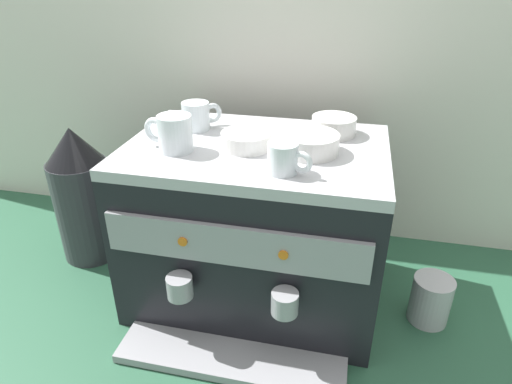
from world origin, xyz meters
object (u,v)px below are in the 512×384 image
object	(u,v)px
espresso_machine	(256,225)
milk_pitcher	(431,300)
ceramic_bowl_2	(310,144)
coffee_grinder	(82,195)
ceramic_cup_0	(197,116)
ceramic_cup_2	(284,158)
ceramic_bowl_1	(246,140)
ceramic_cup_1	(173,133)
ceramic_bowl_0	(334,126)

from	to	relation	value
espresso_machine	milk_pitcher	size ratio (longest dim) A/B	4.93
ceramic_bowl_2	milk_pitcher	xyz separation A→B (m)	(0.32, -0.00, -0.38)
espresso_machine	coffee_grinder	size ratio (longest dim) A/B	1.49
espresso_machine	ceramic_cup_0	bearing A→B (deg)	154.18
ceramic_cup_2	ceramic_bowl_2	size ratio (longest dim) A/B	0.73
espresso_machine	ceramic_cup_0	world-z (taller)	ceramic_cup_0
ceramic_bowl_1	milk_pitcher	world-z (taller)	ceramic_bowl_1
ceramic_cup_2	milk_pitcher	size ratio (longest dim) A/B	0.77
ceramic_cup_0	ceramic_cup_1	distance (m)	0.14
ceramic_cup_1	ceramic_cup_2	size ratio (longest dim) A/B	1.27
espresso_machine	ceramic_bowl_0	xyz separation A→B (m)	(0.17, 0.12, 0.23)
ceramic_cup_2	ceramic_bowl_1	xyz separation A→B (m)	(-0.10, 0.11, -0.01)
coffee_grinder	milk_pitcher	world-z (taller)	coffee_grinder
ceramic_bowl_2	ceramic_cup_1	bearing A→B (deg)	-169.75
ceramic_cup_1	milk_pitcher	bearing A→B (deg)	4.71
espresso_machine	ceramic_bowl_2	bearing A→B (deg)	-4.89
ceramic_cup_2	ceramic_bowl_0	size ratio (longest dim) A/B	0.87
ceramic_cup_1	ceramic_bowl_1	xyz separation A→B (m)	(0.15, 0.05, -0.02)
espresso_machine	ceramic_bowl_2	world-z (taller)	ceramic_bowl_2
ceramic_cup_1	milk_pitcher	xyz separation A→B (m)	(0.61, 0.05, -0.40)
ceramic_cup_0	coffee_grinder	size ratio (longest dim) A/B	0.22
espresso_machine	milk_pitcher	xyz separation A→B (m)	(0.44, -0.01, -0.15)
espresso_machine	milk_pitcher	bearing A→B (deg)	-1.73
milk_pitcher	ceramic_cup_0	bearing A→B (deg)	171.22
coffee_grinder	espresso_machine	bearing A→B (deg)	-6.52
ceramic_cup_1	ceramic_bowl_2	world-z (taller)	ceramic_cup_1
ceramic_bowl_0	ceramic_bowl_2	bearing A→B (deg)	-108.76
espresso_machine	ceramic_cup_2	world-z (taller)	ceramic_cup_2
ceramic_cup_1	coffee_grinder	size ratio (longest dim) A/B	0.30
ceramic_cup_1	ceramic_cup_2	world-z (taller)	ceramic_cup_1
ceramic_cup_2	ceramic_bowl_1	distance (m)	0.15
milk_pitcher	ceramic_cup_2	bearing A→B (deg)	-162.37
ceramic_bowl_1	ceramic_bowl_2	xyz separation A→B (m)	(0.14, 0.00, 0.00)
ceramic_bowl_0	milk_pitcher	bearing A→B (deg)	-25.37
ceramic_bowl_1	milk_pitcher	size ratio (longest dim) A/B	0.94
ceramic_cup_1	espresso_machine	bearing A→B (deg)	20.53
ceramic_bowl_2	coffee_grinder	bearing A→B (deg)	173.79
ceramic_cup_1	ceramic_bowl_1	bearing A→B (deg)	18.33
ceramic_cup_1	ceramic_cup_2	bearing A→B (deg)	-13.65
ceramic_bowl_2	milk_pitcher	distance (m)	0.49
ceramic_cup_2	ceramic_bowl_1	bearing A→B (deg)	132.99
ceramic_bowl_2	coffee_grinder	xyz separation A→B (m)	(-0.64, 0.07, -0.24)
ceramic_cup_1	ceramic_bowl_0	bearing A→B (deg)	28.14
milk_pitcher	ceramic_bowl_0	bearing A→B (deg)	154.63
espresso_machine	ceramic_cup_2	xyz separation A→B (m)	(0.09, -0.13, 0.24)
espresso_machine	coffee_grinder	distance (m)	0.52
ceramic_cup_0	ceramic_cup_2	xyz separation A→B (m)	(0.25, -0.21, -0.00)
ceramic_bowl_2	coffee_grinder	world-z (taller)	ceramic_bowl_2
ceramic_bowl_0	ceramic_bowl_2	size ratio (longest dim) A/B	0.83
ceramic_bowl_0	ceramic_bowl_2	xyz separation A→B (m)	(-0.04, -0.13, -0.00)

